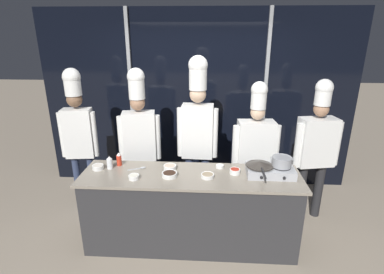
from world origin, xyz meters
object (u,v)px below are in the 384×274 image
object	(u,v)px
prep_bowl_chicken	(170,167)
chef_apprentice	(316,143)
prep_bowl_chili_flakes	(235,171)
frying_pan	(260,164)
prep_bowl_onion	(98,167)
stock_pot	(282,161)
squeeze_bottle_clear	(110,163)
chef_head	(78,129)
chef_line	(198,125)
prep_bowl_garlic	(134,177)
prep_bowl_soy_glaze	(169,174)
chef_pastry	(255,145)
serving_spoon_slotted	(140,168)
chef_sous	(139,133)
squeeze_bottle_chili	(119,159)
prep_bowl_rice	(220,166)
portable_stove	(270,170)

from	to	relation	value
prep_bowl_chicken	chef_apprentice	size ratio (longest dim) A/B	0.08
prep_bowl_chili_flakes	frying_pan	bearing A→B (deg)	-0.89
prep_bowl_onion	chef_apprentice	size ratio (longest dim) A/B	0.07
stock_pot	prep_bowl_chili_flakes	world-z (taller)	stock_pot
stock_pot	prep_bowl_chicken	world-z (taller)	stock_pot
squeeze_bottle_clear	chef_head	world-z (taller)	chef_head
frying_pan	stock_pot	world-z (taller)	stock_pot
stock_pot	chef_line	distance (m)	1.11
prep_bowl_garlic	prep_bowl_soy_glaze	distance (m)	0.38
stock_pot	prep_bowl_soy_glaze	size ratio (longest dim) A/B	1.41
stock_pot	chef_pastry	world-z (taller)	chef_pastry
serving_spoon_slotted	chef_apprentice	bearing A→B (deg)	13.86
prep_bowl_onion	prep_bowl_chili_flakes	size ratio (longest dim) A/B	1.07
stock_pot	serving_spoon_slotted	world-z (taller)	stock_pot
serving_spoon_slotted	chef_head	world-z (taller)	chef_head
prep_bowl_chicken	chef_sous	distance (m)	0.72
chef_line	chef_apprentice	world-z (taller)	chef_line
chef_sous	squeeze_bottle_chili	bearing A→B (deg)	61.72
chef_sous	squeeze_bottle_clear	bearing A→B (deg)	57.05
frying_pan	chef_sous	world-z (taller)	chef_sous
prep_bowl_chicken	prep_bowl_chili_flakes	bearing A→B (deg)	-4.79
frying_pan	serving_spoon_slotted	distance (m)	1.34
frying_pan	prep_bowl_rice	bearing A→B (deg)	161.39
chef_line	prep_bowl_chili_flakes	bearing A→B (deg)	130.29
squeeze_bottle_clear	chef_sous	xyz separation A→B (m)	(0.23, 0.53, 0.18)
chef_head	serving_spoon_slotted	bearing A→B (deg)	143.57
chef_head	chef_sous	size ratio (longest dim) A/B	1.00
prep_bowl_chicken	portable_stove	bearing A→B (deg)	-3.15
prep_bowl_rice	stock_pot	bearing A→B (deg)	-11.90
frying_pan	squeeze_bottle_chili	size ratio (longest dim) A/B	3.30
prep_bowl_chili_flakes	chef_line	xyz separation A→B (m)	(-0.44, 0.56, 0.35)
prep_bowl_rice	chef_sous	world-z (taller)	chef_sous
prep_bowl_onion	serving_spoon_slotted	xyz separation A→B (m)	(0.48, 0.04, -0.02)
chef_sous	prep_bowl_garlic	bearing A→B (deg)	88.19
serving_spoon_slotted	chef_pastry	bearing A→B (deg)	19.97
chef_line	chef_sous	bearing A→B (deg)	0.73
serving_spoon_slotted	prep_bowl_rice	bearing A→B (deg)	5.10
prep_bowl_chili_flakes	serving_spoon_slotted	world-z (taller)	prep_bowl_chili_flakes
serving_spoon_slotted	squeeze_bottle_chili	bearing A→B (deg)	163.13
squeeze_bottle_chili	prep_bowl_chili_flakes	bearing A→B (deg)	-5.90
prep_bowl_garlic	prep_bowl_chili_flakes	xyz separation A→B (m)	(1.08, 0.19, 0.01)
squeeze_bottle_clear	prep_bowl_chili_flakes	xyz separation A→B (m)	(1.42, -0.04, -0.04)
frying_pan	stock_pot	xyz separation A→B (m)	(0.23, 0.00, 0.03)
frying_pan	prep_bowl_chili_flakes	world-z (taller)	frying_pan
prep_bowl_onion	prep_bowl_garlic	bearing A→B (deg)	-24.17
stock_pot	prep_bowl_garlic	world-z (taller)	stock_pot
portable_stove	prep_bowl_chili_flakes	world-z (taller)	portable_stove
squeeze_bottle_chili	chef_apprentice	distance (m)	2.42
squeeze_bottle_clear	chef_pastry	distance (m)	1.78
prep_bowl_chili_flakes	chef_sous	distance (m)	1.34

